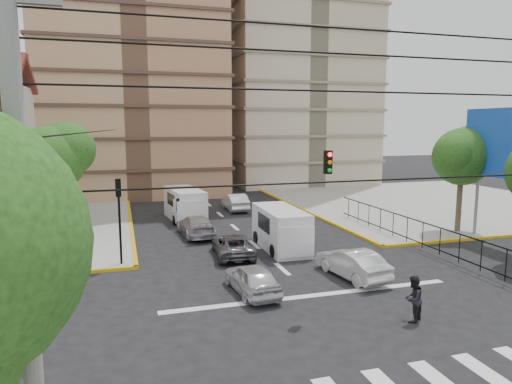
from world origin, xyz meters
name	(u,v)px	position (x,y,z in m)	size (l,w,h in m)	color
ground	(325,306)	(0.00, 0.00, 0.00)	(160.00, 160.00, 0.00)	black
sidewalk_ne	(428,202)	(20.00, 20.00, 0.07)	(26.00, 26.00, 0.15)	gray
stop_line	(313,296)	(0.00, 1.20, 0.01)	(13.00, 0.40, 0.01)	silver
park_fence	(439,257)	(9.00, 4.50, 0.00)	(0.10, 22.50, 1.66)	black
billboard	(505,146)	(14.45, 6.00, 6.00)	(0.36, 6.20, 8.10)	slate
tree_park_c	(463,154)	(14.09, 9.01, 5.34)	(4.65, 3.80, 7.25)	#473828
tree_tudor	(51,157)	(-11.90, 16.01, 5.22)	(5.39, 4.40, 7.43)	#473828
traffic_light_nw	(119,207)	(-7.80, 7.80, 3.11)	(0.28, 0.22, 4.40)	black
traffic_light_hanging	(354,164)	(0.00, -2.04, 5.90)	(18.00, 9.12, 0.92)	black
utility_pole_sw	(27,296)	(-9.00, -9.00, 4.77)	(1.40, 0.28, 9.00)	slate
van_right_lane	(282,230)	(1.23, 8.45, 1.16)	(2.22, 5.31, 2.38)	silver
van_left_lane	(185,205)	(-3.02, 18.41, 1.16)	(2.71, 5.54, 2.40)	silver
car_silver_front_left	(252,278)	(-2.40, 2.24, 0.65)	(1.54, 3.84, 1.31)	silver
car_white_front_right	(352,263)	(2.75, 2.86, 0.70)	(1.48, 4.24, 1.40)	silver
car_grey_mid_left	(233,245)	(-1.85, 8.04, 0.61)	(2.02, 4.39, 1.22)	#56585E
car_silver_rear_left	(196,226)	(-3.07, 13.25, 0.68)	(1.91, 4.69, 1.36)	#A6A6AA
car_darkgrey_mid_right	(278,215)	(3.39, 15.24, 0.68)	(1.60, 3.97, 1.35)	#28282A
car_white_rear_right	(235,202)	(1.65, 21.47, 0.73)	(1.54, 4.42, 1.46)	white
pedestrian_crosswalk	(413,299)	(2.50, -2.23, 0.87)	(0.85, 0.66, 1.75)	black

